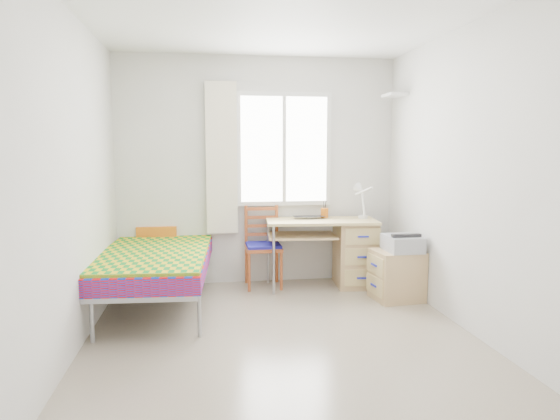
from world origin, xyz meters
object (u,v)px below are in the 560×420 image
at_px(bed, 157,256).
at_px(printer, 403,243).
at_px(chair, 263,241).
at_px(cabinet, 396,275).
at_px(desk, 349,249).

distance_m(bed, printer, 2.51).
relative_size(chair, cabinet, 1.78).
bearing_deg(desk, printer, -54.29).
relative_size(desk, chair, 1.38).
distance_m(bed, cabinet, 2.47).
xyz_separation_m(bed, chair, (1.14, 0.41, 0.05)).
distance_m(desk, printer, 0.76).
distance_m(desk, cabinet, 0.71).
relative_size(bed, printer, 5.79).
xyz_separation_m(desk, cabinet, (0.33, -0.60, -0.16)).
distance_m(desk, chair, 0.98).
height_order(bed, chair, bed).
xyz_separation_m(desk, printer, (0.38, -0.63, 0.18)).
height_order(desk, cabinet, desk).
height_order(bed, printer, bed).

